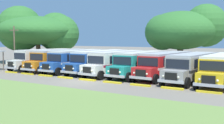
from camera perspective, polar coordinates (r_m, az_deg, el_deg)
The scene contains 23 objects.
ground_plane at distance 28.09m, azimuth -6.37°, elevation -4.09°, with size 220.00×220.00×0.00m, color slate.
foreground_grass_strip at distance 22.26m, azimuth -20.25°, elevation -6.71°, with size 80.00×10.46×0.01m, color olive.
parked_bus_slot_0 at distance 41.25m, azimuth -13.84°, elevation 0.85°, with size 2.93×10.87×2.82m.
parked_bus_slot_1 at distance 39.08m, azimuth -10.80°, elevation 0.69°, with size 2.87×10.86×2.82m.
parked_bus_slot_2 at distance 37.19m, azimuth -7.22°, elevation 0.53°, with size 2.71×10.84×2.82m.
parked_bus_slot_3 at distance 35.50m, azimuth -2.57°, elevation 0.36°, with size 2.99×10.88×2.82m.
parked_bus_slot_4 at distance 33.49m, azimuth 1.30°, elevation 0.10°, with size 3.31×10.93×2.82m.
parked_bus_slot_5 at distance 32.39m, azimuth 6.27°, elevation -0.09°, with size 3.12×10.90×2.82m.
parked_bus_slot_6 at distance 31.44m, azimuth 11.16°, elevation -0.30°, with size 3.20×10.91×2.82m.
parked_bus_slot_7 at distance 29.83m, azimuth 16.43°, elevation -0.68°, with size 3.10×10.89×2.82m.
parked_bus_slot_8 at distance 28.95m, azimuth 22.00°, elevation -1.00°, with size 2.70×10.84×2.82m.
curb_wheelstop_0 at distance 37.59m, azimuth -20.18°, elevation -1.99°, with size 2.00×0.36×0.15m, color yellow.
curb_wheelstop_1 at distance 35.20m, azimuth -17.13°, elevation -2.35°, with size 2.00×0.36×0.15m, color yellow.
curb_wheelstop_2 at distance 32.93m, azimuth -13.66°, elevation -2.75°, with size 2.00×0.36×0.15m, color yellow.
curb_wheelstop_3 at distance 30.80m, azimuth -9.68°, elevation -3.20°, with size 2.00×0.36×0.15m, color yellow.
curb_wheelstop_4 at distance 28.85m, azimuth -5.14°, elevation -3.70°, with size 2.00×0.36×0.15m, color yellow.
curb_wheelstop_5 at distance 27.10m, azimuth 0.03°, elevation -4.23°, with size 2.00×0.36×0.15m, color yellow.
curb_wheelstop_6 at distance 25.60m, azimuth 5.87°, elevation -4.79°, with size 2.00×0.36×0.15m, color yellow.
curb_wheelstop_7 at distance 24.40m, azimuth 12.37°, elevation -5.36°, with size 2.00×0.36×0.15m, color yellow.
curb_wheelstop_8 at distance 23.54m, azimuth 19.45°, elevation -5.89°, with size 2.00×0.36×0.15m, color yellow.
broad_shade_tree at distance 42.23m, azimuth 14.74°, elevation 6.54°, with size 11.55×10.68×9.37m.
secondary_tree at distance 52.50m, azimuth -14.82°, elevation 6.29°, with size 14.95×15.43×10.38m.
utility_pole at distance 42.62m, azimuth -19.58°, elevation 3.19°, with size 1.80×0.20×6.19m.
Camera 1 is at (17.44, -21.59, 4.34)m, focal length 44.11 mm.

